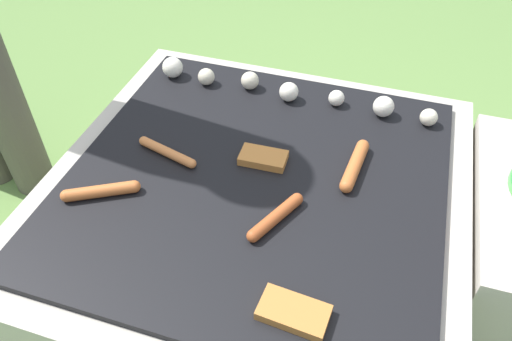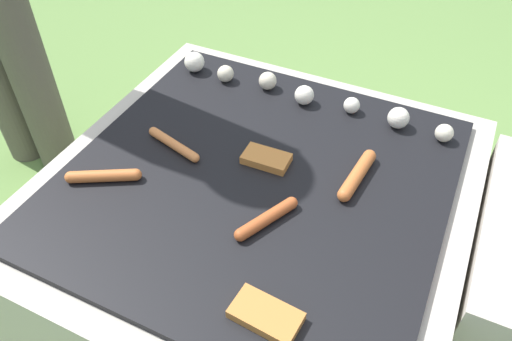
% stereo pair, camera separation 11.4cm
% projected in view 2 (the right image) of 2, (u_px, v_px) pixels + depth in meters
% --- Properties ---
extents(ground_plane, '(14.00, 14.00, 0.00)m').
position_uv_depth(ground_plane, '(256.00, 276.00, 1.43)').
color(ground_plane, '#608442').
extents(grill, '(0.97, 0.97, 0.40)m').
position_uv_depth(grill, '(256.00, 232.00, 1.29)').
color(grill, '#B2AA9E').
rests_on(grill, ground_plane).
extents(sausage_front_center, '(0.17, 0.06, 0.02)m').
position_uv_depth(sausage_front_center, '(174.00, 144.00, 1.22)').
color(sausage_front_center, '#C6753D').
rests_on(sausage_front_center, grill).
extents(sausage_back_center, '(0.09, 0.15, 0.03)m').
position_uv_depth(sausage_back_center, '(267.00, 218.00, 1.04)').
color(sausage_back_center, '#A34C23').
rests_on(sausage_back_center, grill).
extents(sausage_front_right, '(0.05, 0.18, 0.03)m').
position_uv_depth(sausage_front_right, '(357.00, 175.00, 1.14)').
color(sausage_front_right, '#B7602D').
rests_on(sausage_front_right, grill).
extents(sausage_mid_left, '(0.16, 0.10, 0.03)m').
position_uv_depth(sausage_mid_left, '(103.00, 176.00, 1.14)').
color(sausage_mid_left, '#B7602D').
rests_on(sausage_mid_left, grill).
extents(bread_slice_center, '(0.11, 0.07, 0.02)m').
position_uv_depth(bread_slice_center, '(264.00, 158.00, 1.19)').
color(bread_slice_center, '#B27033').
rests_on(bread_slice_center, grill).
extents(bread_slice_right, '(0.13, 0.08, 0.02)m').
position_uv_depth(bread_slice_right, '(266.00, 315.00, 0.89)').
color(bread_slice_right, '#B27033').
rests_on(bread_slice_right, grill).
extents(mushroom_row, '(0.77, 0.07, 0.06)m').
position_uv_depth(mushroom_row, '(296.00, 91.00, 1.36)').
color(mushroom_row, silver).
rests_on(mushroom_row, grill).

